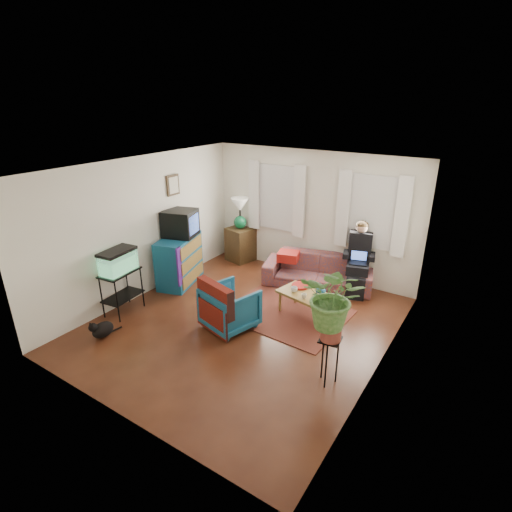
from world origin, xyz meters
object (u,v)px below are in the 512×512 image
Objects in this scene: sofa at (318,266)px; coffee_table at (307,305)px; plant_stand at (329,361)px; aquarium_stand at (122,292)px; dresser at (179,260)px; side_table at (241,244)px; armchair at (230,306)px.

coffee_table is (0.37, -1.23, -0.20)m from sofa.
coffee_table is at bearing 125.12° from plant_stand.
sofa is 3.74m from aquarium_stand.
aquarium_stand is (-0.01, -1.43, -0.10)m from dresser.
dresser reaches higher than sofa.
aquarium_stand reaches higher than side_table.
plant_stand is at bearing -35.15° from dresser.
aquarium_stand is 3.23m from coffee_table.
side_table is at bearing 157.03° from sofa.
plant_stand is at bearing -40.03° from side_table.
dresser reaches higher than aquarium_stand.
sofa is 2.74× the size of aquarium_stand.
sofa is 1.95× the size of dresser.
dresser is at bearing -165.71° from sofa.
armchair is 1.96m from plant_stand.
dresser is 1.44m from aquarium_stand.
aquarium_stand is 3.79m from plant_stand.
sofa is at bearing 117.43° from plant_stand.
aquarium_stand is at bearing -107.61° from dresser.
aquarium_stand is at bearing -137.31° from coffee_table.
side_table is at bearing 76.69° from aquarium_stand.
coffee_table is at bearing -31.03° from side_table.
aquarium_stand is at bearing -96.45° from side_table.
dresser is 1.07× the size of coffee_table.
armchair is at bearing -40.62° from dresser.
armchair is at bearing 11.80° from aquarium_stand.
plant_stand is at bearing -42.55° from coffee_table.
aquarium_stand reaches higher than coffee_table.
plant_stand is (3.43, -2.88, -0.05)m from side_table.
armchair is (-0.54, -2.23, -0.02)m from sofa.
coffee_table is (2.43, -1.46, -0.18)m from side_table.
side_table reaches higher than plant_stand.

